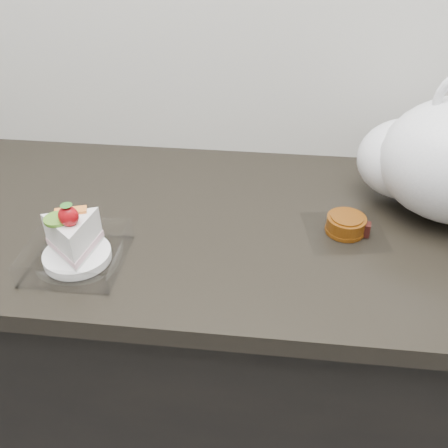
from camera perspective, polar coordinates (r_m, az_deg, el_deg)
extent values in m
cube|color=black|center=(1.38, -0.06, -15.56)|extent=(2.00, 0.60, 0.86)
cube|color=black|center=(1.07, -0.07, -0.27)|extent=(2.04, 0.64, 0.04)
cube|color=white|center=(0.98, -16.31, -3.99)|extent=(0.17, 0.17, 0.00)
cylinder|color=white|center=(0.98, -16.41, -3.50)|extent=(0.13, 0.13, 0.02)
ellipsoid|color=red|center=(0.91, -17.35, 0.86)|extent=(0.04, 0.03, 0.04)
cone|color=#2D7223|center=(0.90, -17.55, 1.82)|extent=(0.02, 0.02, 0.01)
cylinder|color=#5A942A|center=(0.93, -18.58, 0.52)|extent=(0.05, 0.05, 0.01)
cube|color=orange|center=(0.95, -17.13, 1.43)|extent=(0.06, 0.04, 0.01)
cube|color=white|center=(1.05, 13.62, -0.82)|extent=(0.18, 0.17, 0.00)
cylinder|color=#6B330C|center=(1.04, 13.76, -0.05)|extent=(0.10, 0.10, 0.03)
cylinder|color=#6B330C|center=(1.05, 13.66, -0.62)|extent=(0.10, 0.10, 0.01)
cylinder|color=#6B330C|center=(1.03, 13.90, 0.78)|extent=(0.08, 0.08, 0.00)
cube|color=black|center=(1.04, 15.76, -0.59)|extent=(0.02, 0.02, 0.03)
ellipsoid|color=white|center=(1.13, 20.04, 6.99)|extent=(0.24, 0.22, 0.17)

